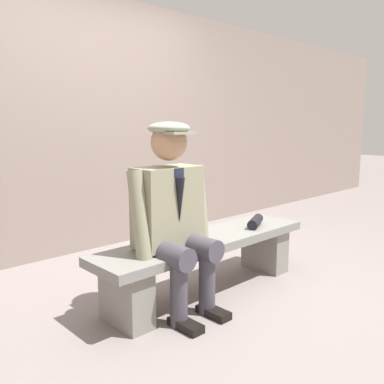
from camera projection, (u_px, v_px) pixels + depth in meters
ground_plane at (206, 292)px, 3.06m from camera, size 30.00×30.00×0.00m
bench at (207, 254)px, 3.01m from camera, size 1.82×0.44×0.43m
seated_man at (173, 210)px, 2.66m from camera, size 0.62×0.55×1.26m
rolled_magazine at (255, 222)px, 3.29m from camera, size 0.27×0.19×0.08m
stadium_wall at (87, 125)px, 4.05m from camera, size 12.00×0.24×2.48m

